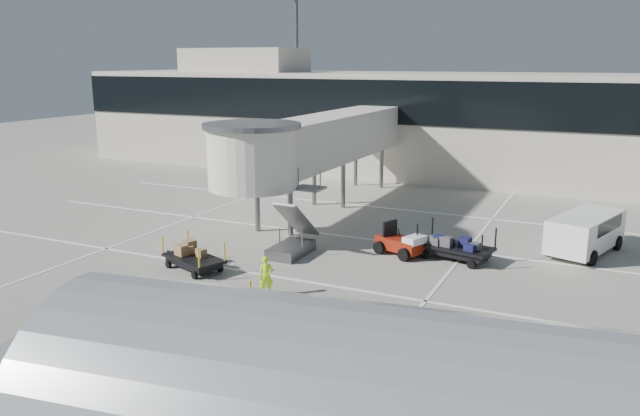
{
  "coord_description": "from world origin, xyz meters",
  "views": [
    {
      "loc": [
        11.89,
        -19.94,
        8.97
      ],
      "look_at": [
        -0.66,
        6.66,
        2.0
      ],
      "focal_mm": 35.0,
      "sensor_mm": 36.0,
      "label": 1
    }
  ],
  "objects_px": {
    "ground_worker": "(266,276)",
    "belt_loader": "(246,162)",
    "minivan": "(587,230)",
    "box_cart_near": "(272,321)",
    "baggage_tug": "(401,244)",
    "suitcase_cart": "(454,247)",
    "box_cart_far": "(193,259)"
  },
  "relations": [
    {
      "from": "box_cart_far",
      "to": "minivan",
      "type": "xyz_separation_m",
      "value": [
        15.48,
        10.11,
        0.64
      ]
    },
    {
      "from": "minivan",
      "to": "belt_loader",
      "type": "height_order",
      "value": "belt_loader"
    },
    {
      "from": "baggage_tug",
      "to": "belt_loader",
      "type": "height_order",
      "value": "belt_loader"
    },
    {
      "from": "suitcase_cart",
      "to": "minivan",
      "type": "xyz_separation_m",
      "value": [
        5.43,
        3.78,
        0.55
      ]
    },
    {
      "from": "ground_worker",
      "to": "minivan",
      "type": "xyz_separation_m",
      "value": [
        11.01,
        11.41,
        0.34
      ]
    },
    {
      "from": "baggage_tug",
      "to": "suitcase_cart",
      "type": "height_order",
      "value": "suitcase_cart"
    },
    {
      "from": "ground_worker",
      "to": "minivan",
      "type": "relative_size",
      "value": 0.3
    },
    {
      "from": "suitcase_cart",
      "to": "minivan",
      "type": "distance_m",
      "value": 6.64
    },
    {
      "from": "box_cart_near",
      "to": "box_cart_far",
      "type": "relative_size",
      "value": 1.03
    },
    {
      "from": "minivan",
      "to": "belt_loader",
      "type": "bearing_deg",
      "value": 173.42
    },
    {
      "from": "belt_loader",
      "to": "suitcase_cart",
      "type": "bearing_deg",
      "value": -23.32
    },
    {
      "from": "box_cart_far",
      "to": "belt_loader",
      "type": "xyz_separation_m",
      "value": [
        -11.01,
        22.2,
        0.32
      ]
    },
    {
      "from": "box_cart_near",
      "to": "ground_worker",
      "type": "xyz_separation_m",
      "value": [
        -2.06,
        3.21,
        0.23
      ]
    },
    {
      "from": "ground_worker",
      "to": "suitcase_cart",
      "type": "bearing_deg",
      "value": 20.55
    },
    {
      "from": "ground_worker",
      "to": "belt_loader",
      "type": "distance_m",
      "value": 28.14
    },
    {
      "from": "minivan",
      "to": "belt_loader",
      "type": "relative_size",
      "value": 1.15
    },
    {
      "from": "suitcase_cart",
      "to": "minivan",
      "type": "bearing_deg",
      "value": 47.51
    },
    {
      "from": "baggage_tug",
      "to": "belt_loader",
      "type": "bearing_deg",
      "value": 161.05
    },
    {
      "from": "baggage_tug",
      "to": "belt_loader",
      "type": "relative_size",
      "value": 0.55
    },
    {
      "from": "box_cart_far",
      "to": "ground_worker",
      "type": "bearing_deg",
      "value": 3.48
    },
    {
      "from": "box_cart_far",
      "to": "ground_worker",
      "type": "relative_size",
      "value": 2.31
    },
    {
      "from": "minivan",
      "to": "ground_worker",
      "type": "bearing_deg",
      "value": -116.05
    },
    {
      "from": "baggage_tug",
      "to": "box_cart_near",
      "type": "xyz_separation_m",
      "value": [
        -1.09,
        -10.46,
        0.01
      ]
    },
    {
      "from": "box_cart_near",
      "to": "minivan",
      "type": "height_order",
      "value": "minivan"
    },
    {
      "from": "box_cart_far",
      "to": "minivan",
      "type": "height_order",
      "value": "minivan"
    },
    {
      "from": "suitcase_cart",
      "to": "box_cart_far",
      "type": "height_order",
      "value": "suitcase_cart"
    },
    {
      "from": "box_cart_near",
      "to": "minivan",
      "type": "distance_m",
      "value": 17.15
    },
    {
      "from": "minivan",
      "to": "box_cart_far",
      "type": "bearing_deg",
      "value": -128.91
    },
    {
      "from": "box_cart_far",
      "to": "minivan",
      "type": "bearing_deg",
      "value": 52.83
    },
    {
      "from": "baggage_tug",
      "to": "belt_loader",
      "type": "xyz_separation_m",
      "value": [
        -18.63,
        16.25,
        0.25
      ]
    },
    {
      "from": "baggage_tug",
      "to": "ground_worker",
      "type": "distance_m",
      "value": 7.91
    },
    {
      "from": "box_cart_near",
      "to": "ground_worker",
      "type": "bearing_deg",
      "value": 133.47
    }
  ]
}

